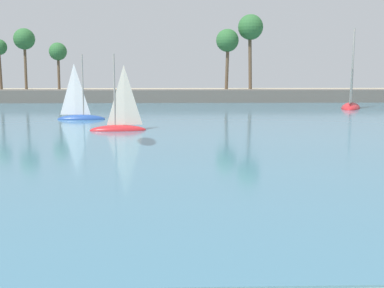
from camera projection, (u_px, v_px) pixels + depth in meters
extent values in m
cube|color=teal|center=(189.00, 107.00, 59.79)|extent=(220.00, 101.42, 0.06)
cube|color=#605B54|center=(187.00, 96.00, 70.26)|extent=(118.07, 6.00, 1.80)
cylinder|color=brown|center=(227.00, 65.00, 70.00)|extent=(0.61, 0.73, 6.90)
sphere|color=#2D6633|center=(227.00, 40.00, 69.50)|extent=(3.20, 3.20, 3.20)
cylinder|color=brown|center=(59.00, 71.00, 69.93)|extent=(0.38, 0.51, 5.34)
sphere|color=#2D6633|center=(58.00, 51.00, 69.55)|extent=(2.50, 2.50, 2.50)
cylinder|color=brown|center=(250.00, 58.00, 70.25)|extent=(0.68, 0.59, 8.76)
sphere|color=#2D6633|center=(251.00, 27.00, 69.62)|extent=(3.56, 3.56, 3.56)
cylinder|color=brown|center=(0.00, 68.00, 69.63)|extent=(0.46, 0.44, 5.94)
cylinder|color=brown|center=(25.00, 64.00, 70.25)|extent=(0.40, 0.54, 7.11)
sphere|color=#2D6633|center=(24.00, 39.00, 69.74)|extent=(2.99, 2.99, 2.99)
ellipsoid|color=#234793|center=(81.00, 119.00, 43.88)|extent=(4.24, 1.31, 0.85)
cylinder|color=gray|center=(83.00, 85.00, 43.44)|extent=(0.13, 0.13, 5.29)
pyramid|color=white|center=(75.00, 89.00, 43.47)|extent=(1.91, 0.14, 4.50)
ellipsoid|color=red|center=(118.00, 130.00, 35.49)|extent=(4.13, 1.58, 0.81)
cylinder|color=gray|center=(114.00, 90.00, 35.04)|extent=(0.12, 0.12, 5.04)
pyramid|color=silver|center=(124.00, 95.00, 35.18)|extent=(1.82, 0.29, 4.29)
ellipsoid|color=red|center=(351.00, 108.00, 57.30)|extent=(4.52, 7.04, 1.36)
cylinder|color=gray|center=(353.00, 66.00, 56.90)|extent=(0.20, 0.20, 8.48)
pyramid|color=silver|center=(352.00, 71.00, 55.93)|extent=(1.38, 2.89, 7.21)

